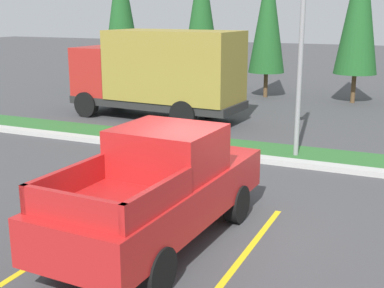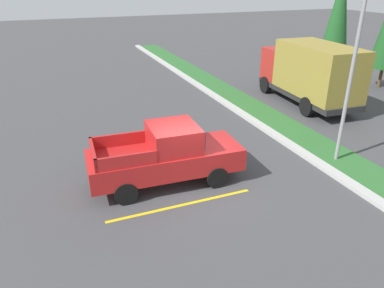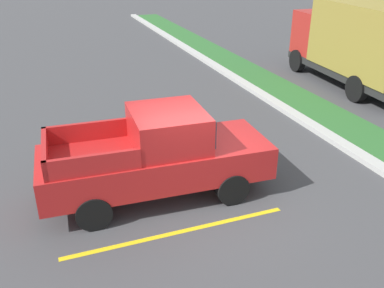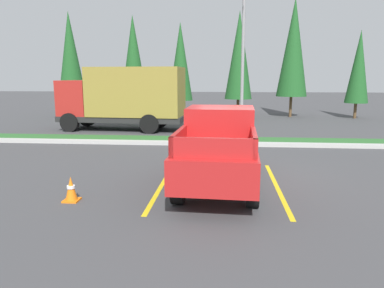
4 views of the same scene
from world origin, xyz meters
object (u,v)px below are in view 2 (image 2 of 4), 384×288
Objects in this scene: cargo_truck_distant at (310,72)px; pickup_truck_main at (167,155)px; cypress_tree_leftmost at (339,10)px; street_light at (351,60)px; traffic_cone at (104,144)px.

pickup_truck_main is at bearing -62.15° from cargo_truck_distant.
street_light is at bearing -40.52° from cypress_tree_leftmost.
cypress_tree_leftmost reaches higher than street_light.
cypress_tree_leftmost is (-11.99, 10.24, 0.47)m from street_light.
cargo_truck_distant is at bearing -49.30° from cypress_tree_leftmost.
pickup_truck_main is at bearing -97.66° from street_light.
cypress_tree_leftmost is at bearing 139.48° from street_light.
pickup_truck_main is 0.77× the size of cargo_truck_distant.
street_light reaches higher than traffic_cone.
cargo_truck_distant reaches higher than pickup_truck_main.
traffic_cone is (7.64, -18.41, -4.14)m from cypress_tree_leftmost.
cypress_tree_leftmost is 12.54× the size of traffic_cone.
cypress_tree_leftmost reaches higher than pickup_truck_main.
pickup_truck_main is 8.85× the size of traffic_cone.
traffic_cone is at bearing -154.93° from pickup_truck_main.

